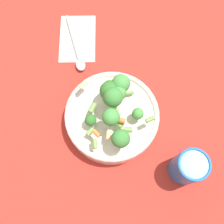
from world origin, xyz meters
name	(u,v)px	position (x,y,z in m)	size (l,w,h in m)	color
ground_plane	(112,120)	(0.00, 0.00, 0.00)	(3.00, 3.00, 0.00)	#B72D23
bowl	(112,117)	(0.00, 0.00, 0.03)	(0.23, 0.23, 0.05)	beige
pasta_salad	(114,103)	(-0.01, 0.00, 0.10)	(0.17, 0.19, 0.08)	#8CB766
cup	(188,167)	(-0.06, 0.21, 0.05)	(0.07, 0.07, 0.10)	#2366B2
napkin	(78,38)	(-0.07, -0.26, 0.00)	(0.18, 0.19, 0.01)	white
spoon	(77,52)	(-0.04, -0.22, 0.01)	(0.08, 0.18, 0.01)	silver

